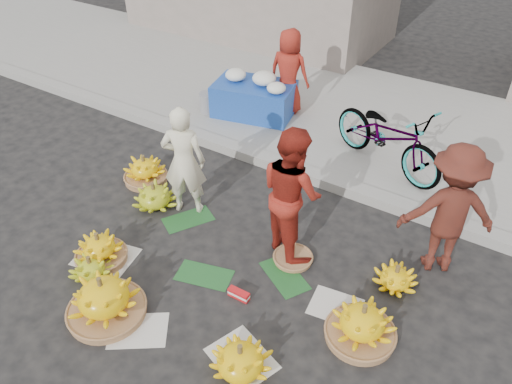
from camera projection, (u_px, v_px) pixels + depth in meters
The scene contains 22 objects.
ground at pixel (221, 268), 5.93m from camera, with size 80.00×80.00×0.00m, color black.
curb at pixel (308, 174), 7.38m from camera, with size 40.00×0.25×0.15m, color gray.
sidewalk at pixel (363, 118), 8.80m from camera, with size 40.00×4.00×0.12m, color gray.
newspaper_scatter at pixel (178, 313), 5.39m from camera, with size 3.20×1.80×0.00m, color silver, non-canonical shape.
banana_leaves at pixel (224, 255), 6.11m from camera, with size 2.00×1.00×0.00m, color #194C21, non-canonical shape.
banana_bunch_0 at pixel (100, 249), 5.94m from camera, with size 0.60×0.60×0.42m.
banana_bunch_1 at pixel (91, 268), 5.77m from camera, with size 0.54×0.54×0.30m.
banana_bunch_2 at pixel (104, 298), 5.24m from camera, with size 0.87×0.87×0.54m.
banana_bunch_3 at pixel (240, 360), 4.73m from camera, with size 0.72×0.72×0.39m.
banana_bunch_4 at pixel (362, 324), 5.02m from camera, with size 0.78×0.78×0.48m.
banana_bunch_5 at pixel (396, 277), 5.64m from camera, with size 0.62×0.62×0.31m.
banana_bunch_6 at pixel (154, 196), 6.80m from camera, with size 0.80×0.80×0.38m.
banana_bunch_7 at pixel (145, 170), 7.27m from camera, with size 0.64×0.64×0.43m.
basket_spare at pixel (293, 258), 6.03m from camera, with size 0.46×0.46×0.05m, color brown.
incense_stack at pixel (239, 294), 5.53m from camera, with size 0.25×0.08×0.10m, color red.
vendor_cream at pixel (184, 161), 6.39m from camera, with size 0.56×0.37×1.54m, color #F5F0CE.
vendor_red at pixel (292, 192), 5.74m from camera, with size 0.82×0.64×1.68m, color #A72819.
man_striped at pixel (450, 210), 5.51m from camera, with size 1.06×0.61×1.64m, color maroon.
flower_table at pixel (254, 97), 8.61m from camera, with size 1.50×1.11×0.78m.
grey_bucket at pixel (208, 102), 8.78m from camera, with size 0.30×0.30×0.34m, color gray.
flower_vendor at pixel (289, 72), 8.48m from camera, with size 0.71×0.46×1.45m, color #A72819.
bicycle at pixel (388, 136), 7.17m from camera, with size 1.96×0.68×1.03m, color gray.
Camera 1 is at (2.61, -3.33, 4.28)m, focal length 35.00 mm.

